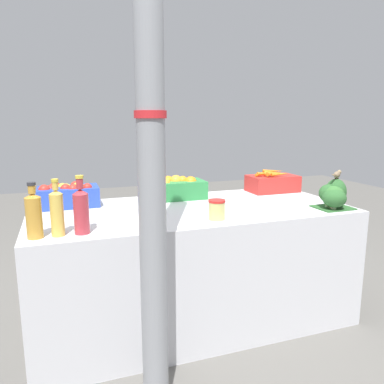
{
  "coord_description": "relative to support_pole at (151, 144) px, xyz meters",
  "views": [
    {
      "loc": [
        -0.76,
        -2.16,
        1.29
      ],
      "look_at": [
        0.0,
        0.0,
        0.84
      ],
      "focal_mm": 35.0,
      "sensor_mm": 36.0,
      "label": 1
    }
  ],
  "objects": [
    {
      "name": "carrot_crate",
      "position": [
        1.17,
        0.98,
        -0.38
      ],
      "size": [
        0.37,
        0.23,
        0.16
      ],
      "color": "red",
      "rests_on": "market_table"
    },
    {
      "name": "market_table",
      "position": [
        0.42,
        0.68,
        -0.82
      ],
      "size": [
        1.95,
        0.9,
        0.74
      ],
      "primitive_type": "cube",
      "color": "silver",
      "rests_on": "ground_plane"
    },
    {
      "name": "pickle_jar",
      "position": [
        0.45,
        0.37,
        -0.39
      ],
      "size": [
        0.09,
        0.09,
        0.11
      ],
      "color": "#D1CC75",
      "rests_on": "market_table"
    },
    {
      "name": "sparrow_bird",
      "position": [
        1.26,
        0.38,
        -0.24
      ],
      "size": [
        0.12,
        0.08,
        0.05
      ],
      "rotation": [
        0.0,
        0.0,
        0.57
      ],
      "color": "#4C3D2D",
      "rests_on": "broccoli_pile"
    },
    {
      "name": "juice_bottle_golden",
      "position": [
        -0.38,
        0.35,
        -0.33
      ],
      "size": [
        0.06,
        0.06,
        0.27
      ],
      "color": "gold",
      "rests_on": "market_table"
    },
    {
      "name": "juice_bottle_ruby",
      "position": [
        -0.27,
        0.35,
        -0.33
      ],
      "size": [
        0.07,
        0.07,
        0.29
      ],
      "color": "#B2333D",
      "rests_on": "market_table"
    },
    {
      "name": "apple_crate",
      "position": [
        -0.31,
        0.98,
        -0.37
      ],
      "size": [
        0.37,
        0.22,
        0.16
      ],
      "color": "#2847B7",
      "rests_on": "market_table"
    },
    {
      "name": "orange_crate",
      "position": [
        0.41,
        0.98,
        -0.37
      ],
      "size": [
        0.37,
        0.22,
        0.16
      ],
      "color": "#2D8442",
      "rests_on": "market_table"
    },
    {
      "name": "support_pole",
      "position": [
        0.0,
        0.0,
        0.0
      ],
      "size": [
        0.13,
        0.13,
        2.38
      ],
      "color": "gray",
      "rests_on": "ground_plane"
    },
    {
      "name": "broccoli_pile",
      "position": [
        1.23,
        0.36,
        -0.36
      ],
      "size": [
        0.22,
        0.21,
        0.18
      ],
      "color": "#2D602D",
      "rests_on": "market_table"
    },
    {
      "name": "juice_bottle_amber",
      "position": [
        -0.48,
        0.35,
        -0.33
      ],
      "size": [
        0.07,
        0.07,
        0.26
      ],
      "color": "gold",
      "rests_on": "market_table"
    },
    {
      "name": "ground_plane",
      "position": [
        0.42,
        0.68,
        -1.19
      ],
      "size": [
        10.0,
        10.0,
        0.0
      ],
      "primitive_type": "plane",
      "color": "#605E59"
    }
  ]
}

